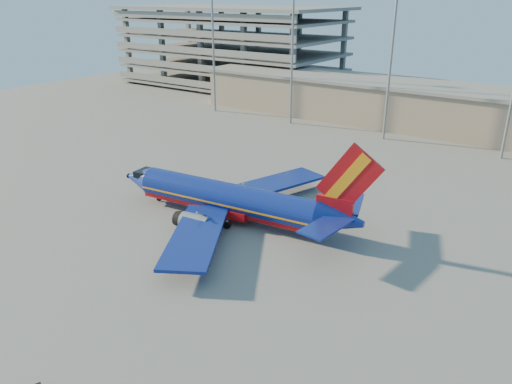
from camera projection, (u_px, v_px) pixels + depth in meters
ground at (263, 240)px, 53.84m from camera, size 220.00×220.00×0.00m
terminal_building at (489, 114)px, 90.68m from camera, size 122.00×16.00×8.50m
parking_garage at (232, 43)px, 138.83m from camera, size 62.00×32.00×21.40m
light_mast_row at (453, 42)px, 79.37m from camera, size 101.60×1.60×28.65m
aircraft_main at (234, 200)px, 58.05m from camera, size 33.47×32.04×11.34m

